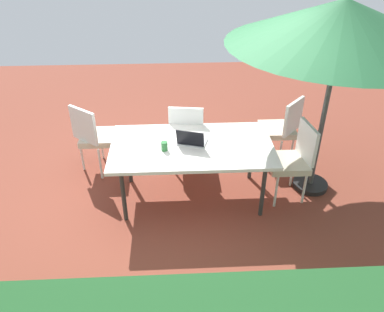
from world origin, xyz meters
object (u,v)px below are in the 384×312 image
object	(u,v)px
chair_southwest	(282,127)
chair_southeast	(94,135)
patio_umbrella	(342,23)
chair_west	(293,158)
cup	(164,146)
dining_table	(192,149)
laptop	(192,141)
chair_south	(187,132)

from	to	relation	value
chair_southwest	chair_southeast	bearing A→B (deg)	-45.06
patio_umbrella	chair_west	bearing A→B (deg)	25.22
chair_southeast	cup	distance (m)	1.24
cup	chair_southwest	bearing A→B (deg)	-151.33
dining_table	chair_southwest	xyz separation A→B (m)	(-1.26, -0.76, -0.15)
chair_southwest	cup	xyz separation A→B (m)	(1.57, 0.86, 0.26)
chair_west	laptop	distance (m)	1.23
chair_south	cup	bearing A→B (deg)	77.50
dining_table	patio_umbrella	xyz separation A→B (m)	(-1.54, -0.14, 1.37)
chair_west	chair_south	size ratio (longest dim) A/B	1.00
dining_table	laptop	distance (m)	0.10
chair_southwest	laptop	size ratio (longest dim) A/B	2.59
patio_umbrella	cup	xyz separation A→B (m)	(1.86, 0.25, -1.27)
patio_umbrella	laptop	world-z (taller)	patio_umbrella
dining_table	laptop	world-z (taller)	laptop
laptop	cup	world-z (taller)	laptop
chair_south	patio_umbrella	bearing A→B (deg)	169.06
chair_west	chair_south	distance (m)	1.41
patio_umbrella	chair_west	xyz separation A→B (m)	(0.34, 0.16, -1.53)
dining_table	chair_southwest	size ratio (longest dim) A/B	1.91
dining_table	laptop	bearing A→B (deg)	-78.86
chair_south	cup	xyz separation A→B (m)	(0.28, 0.78, 0.26)
chair_southwest	chair_southeast	xyz separation A→B (m)	(2.51, 0.09, 0.00)
dining_table	chair_west	bearing A→B (deg)	179.09
dining_table	chair_southwest	distance (m)	1.48
dining_table	cup	world-z (taller)	cup
patio_umbrella	laptop	distance (m)	2.01
patio_umbrella	laptop	size ratio (longest dim) A/B	6.36
dining_table	chair_south	bearing A→B (deg)	-87.43
chair_southwest	dining_table	bearing A→B (deg)	-16.07
chair_west	chair_southeast	bearing A→B (deg)	-113.93
dining_table	chair_west	world-z (taller)	chair_west
patio_umbrella	chair_southeast	size ratio (longest dim) A/B	2.45
chair_south	laptop	xyz separation A→B (m)	(-0.03, 0.66, 0.25)
patio_umbrella	chair_south	world-z (taller)	patio_umbrella
dining_table	laptop	size ratio (longest dim) A/B	4.96
patio_umbrella	chair_west	distance (m)	1.57
cup	chair_south	bearing A→B (deg)	-110.17
dining_table	chair_west	size ratio (longest dim) A/B	1.91
dining_table	cup	xyz separation A→B (m)	(0.32, 0.10, 0.10)
chair_southwest	cup	distance (m)	1.81
chair_west	chair_southeast	distance (m)	2.54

